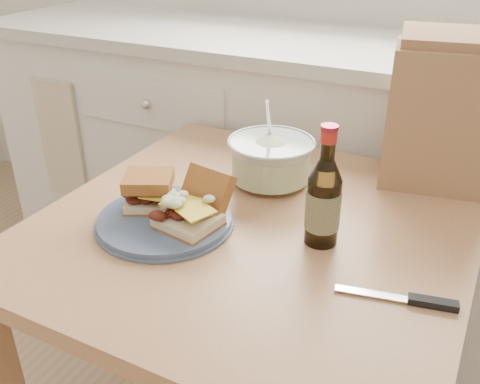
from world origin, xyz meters
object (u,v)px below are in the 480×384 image
at_px(dining_table, 254,264).
at_px(plate, 165,221).
at_px(paper_bag, 443,118).
at_px(coleslaw_bowl, 271,162).
at_px(beer_bottle, 323,201).

bearing_deg(dining_table, plate, -149.87).
relative_size(dining_table, paper_bag, 2.76).
distance_m(coleslaw_bowl, paper_bag, 0.40).
height_order(dining_table, beer_bottle, beer_bottle).
relative_size(dining_table, coleslaw_bowl, 4.31).
bearing_deg(plate, paper_bag, 44.01).
distance_m(plate, beer_bottle, 0.33).
xyz_separation_m(coleslaw_bowl, paper_bag, (0.34, 0.17, 0.11)).
distance_m(plate, coleslaw_bowl, 0.30).
distance_m(dining_table, paper_bag, 0.54).
height_order(coleslaw_bowl, paper_bag, paper_bag).
height_order(dining_table, plate, plate).
relative_size(dining_table, beer_bottle, 3.65).
distance_m(dining_table, coleslaw_bowl, 0.25).
xyz_separation_m(dining_table, beer_bottle, (0.15, -0.01, 0.20)).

